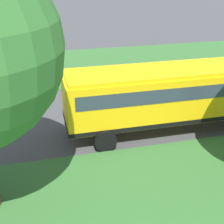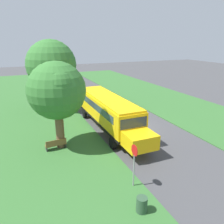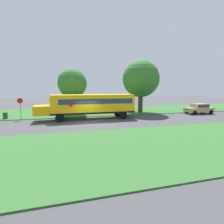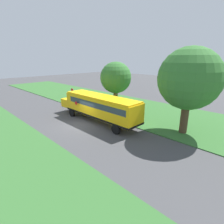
% 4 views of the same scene
% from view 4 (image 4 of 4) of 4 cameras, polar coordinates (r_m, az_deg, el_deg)
% --- Properties ---
extents(ground_plane, '(120.00, 120.00, 0.00)m').
position_cam_4_polar(ground_plane, '(20.16, -10.85, -4.33)').
color(ground_plane, '#424244').
extents(grass_verge, '(12.00, 80.00, 0.08)m').
position_cam_4_polar(grass_verge, '(26.72, 7.01, 1.29)').
color(grass_verge, '#33662D').
rests_on(grass_verge, ground).
extents(school_bus, '(2.84, 12.42, 3.16)m').
position_cam_4_polar(school_bus, '(20.55, -4.29, 2.00)').
color(school_bus, yellow).
rests_on(school_bus, ground).
extents(oak_tree_beside_bus, '(4.36, 4.36, 6.86)m').
position_cam_4_polar(oak_tree_beside_bus, '(25.01, 0.98, 11.29)').
color(oak_tree_beside_bus, brown).
rests_on(oak_tree_beside_bus, ground).
extents(oak_tree_roadside_mid, '(5.84, 5.84, 8.38)m').
position_cam_4_polar(oak_tree_roadside_mid, '(18.06, 23.83, 10.22)').
color(oak_tree_roadside_mid, '#4C3826').
rests_on(oak_tree_roadside_mid, ground).
extents(stop_sign, '(0.08, 0.68, 2.74)m').
position_cam_4_polar(stop_sign, '(28.67, -12.79, 5.57)').
color(stop_sign, gray).
rests_on(stop_sign, ground).
extents(park_bench, '(1.64, 0.64, 0.92)m').
position_cam_4_polar(park_bench, '(26.21, 1.37, 2.09)').
color(park_bench, brown).
rests_on(park_bench, ground).
extents(trash_bin, '(0.56, 0.56, 0.90)m').
position_cam_4_polar(trash_bin, '(30.88, -13.68, 3.87)').
color(trash_bin, '#2D4C33').
rests_on(trash_bin, ground).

